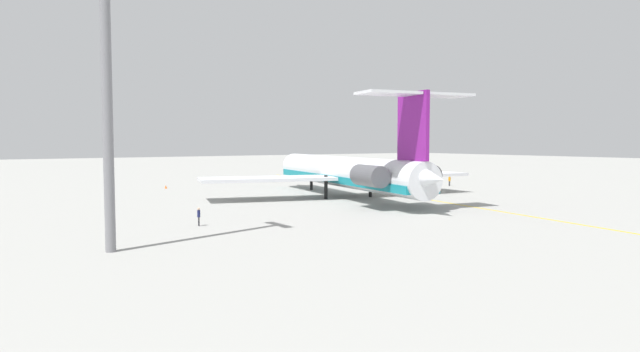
# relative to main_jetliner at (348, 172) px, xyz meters

# --- Properties ---
(ground) EXTENTS (399.46, 399.46, 0.00)m
(ground) POSITION_rel_main_jetliner_xyz_m (0.91, -9.78, -3.50)
(ground) COLOR #9E9E99
(main_jetliner) EXTENTS (43.78, 38.97, 12.82)m
(main_jetliner) POSITION_rel_main_jetliner_xyz_m (0.00, 0.00, 0.00)
(main_jetliner) COLOR silver
(main_jetliner) RESTS_ON ground
(ground_crew_near_nose) EXTENTS (0.29, 0.40, 1.80)m
(ground_crew_near_nose) POSITION_rel_main_jetliner_xyz_m (14.48, -21.83, -2.35)
(ground_crew_near_nose) COLOR black
(ground_crew_near_nose) RESTS_ON ground
(ground_crew_near_tail) EXTENTS (0.42, 0.27, 1.67)m
(ground_crew_near_tail) POSITION_rel_main_jetliner_xyz_m (-11.80, 25.76, -2.44)
(ground_crew_near_tail) COLOR black
(ground_crew_near_tail) RESTS_ON ground
(ground_crew_portside) EXTENTS (0.28, 0.44, 1.76)m
(ground_crew_portside) POSITION_rel_main_jetliner_xyz_m (5.81, -25.85, -2.38)
(ground_crew_portside) COLOR black
(ground_crew_portside) RESTS_ON ground
(ground_crew_starboard) EXTENTS (0.41, 0.26, 1.65)m
(ground_crew_starboard) POSITION_rel_main_jetliner_xyz_m (20.63, -21.52, -2.45)
(ground_crew_starboard) COLOR black
(ground_crew_starboard) RESTS_ON ground
(safety_cone_nose) EXTENTS (0.40, 0.40, 0.55)m
(safety_cone_nose) POSITION_rel_main_jetliner_xyz_m (20.00, -18.25, -3.22)
(safety_cone_nose) COLOR #EA590F
(safety_cone_nose) RESTS_ON ground
(safety_cone_wingtip) EXTENTS (0.40, 0.40, 0.55)m
(safety_cone_wingtip) POSITION_rel_main_jetliner_xyz_m (19.69, -23.22, -3.22)
(safety_cone_wingtip) COLOR #EA590F
(safety_cone_wingtip) RESTS_ON ground
(safety_cone_tail) EXTENTS (0.40, 0.40, 0.55)m
(safety_cone_tail) POSITION_rel_main_jetliner_xyz_m (28.19, 15.31, -3.22)
(safety_cone_tail) COLOR #EA590F
(safety_cone_tail) RESTS_ON ground
(taxiway_centreline) EXTENTS (97.05, 17.38, 0.01)m
(taxiway_centreline) POSITION_rel_main_jetliner_xyz_m (1.21, -8.84, -3.49)
(taxiway_centreline) COLOR gold
(taxiway_centreline) RESTS_ON ground
(light_mast) EXTENTS (4.00, 0.70, 29.87)m
(light_mast) POSITION_rel_main_jetliner_xyz_m (-19.26, 35.11, 12.67)
(light_mast) COLOR slate
(light_mast) RESTS_ON ground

